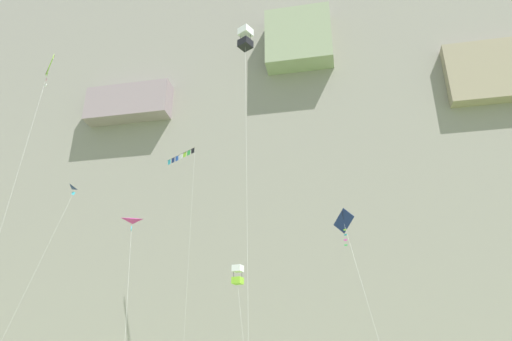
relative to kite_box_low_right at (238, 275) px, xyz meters
name	(u,v)px	position (x,y,z in m)	size (l,w,h in m)	color
cliff_face	(310,140)	(5.14, 29.67, 28.11)	(180.00, 28.78, 76.78)	gray
kite_box_low_right	(238,275)	(0.00, 0.00, 0.00)	(2.36, 3.61, 11.14)	white
kite_delta_front_field	(73,201)	(-17.21, -0.20, 8.04)	(3.57, 5.57, 19.42)	navy
kite_diamond_upper_left	(49,70)	(-12.03, -13.90, 13.57)	(1.72, 3.15, 25.58)	#8CCC33
kite_box_high_left	(245,39)	(2.81, -10.51, 17.00)	(1.78, 3.68, 28.30)	white
kite_diamond_far_right	(345,226)	(9.58, -6.89, 1.87)	(3.03, 4.77, 13.46)	navy
kite_delta_mid_left	(131,234)	(-6.48, -8.06, 1.75)	(3.13, 4.17, 12.66)	#CC3399
kite_banner_upper_right	(181,162)	(-9.15, 8.04, 15.46)	(4.71, 3.20, 26.85)	black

